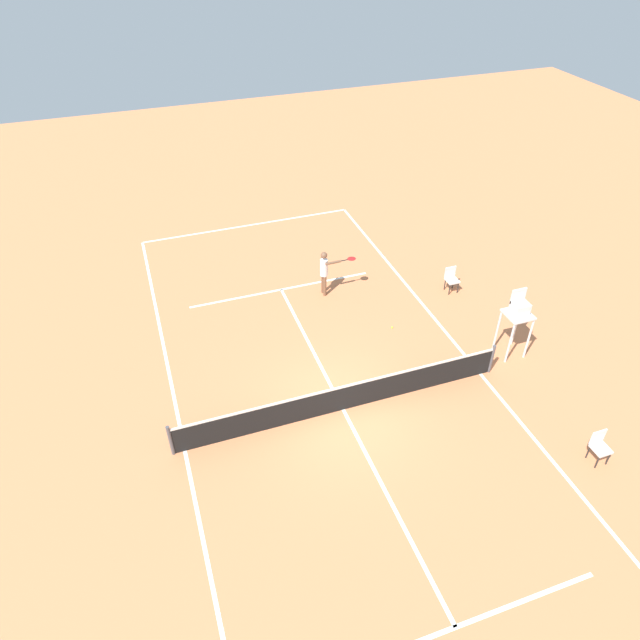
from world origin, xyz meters
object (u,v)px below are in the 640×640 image
at_px(player_serving, 325,269).
at_px(courtside_chair_near, 600,446).
at_px(courtside_chair_mid, 451,278).
at_px(umpire_chair, 518,313).
at_px(tennis_ball, 392,327).

height_order(player_serving, courtside_chair_near, player_serving).
bearing_deg(courtside_chair_mid, umpire_chair, 90.36).
bearing_deg(courtside_chair_near, umpire_chair, -93.99).
bearing_deg(courtside_chair_mid, player_serving, -16.36).
xyz_separation_m(player_serving, umpire_chair, (-4.55, 5.13, 0.53)).
bearing_deg(player_serving, courtside_chair_near, 21.73).
bearing_deg(umpire_chair, courtside_chair_near, 86.01).
height_order(player_serving, tennis_ball, player_serving).
bearing_deg(umpire_chair, courtside_chair_mid, -89.64).
bearing_deg(tennis_ball, courtside_chair_near, 111.70).
height_order(player_serving, umpire_chair, umpire_chair).
bearing_deg(umpire_chair, tennis_ball, -38.22).
height_order(player_serving, courtside_chair_mid, player_serving).
relative_size(player_serving, courtside_chair_near, 1.90).
distance_m(umpire_chair, courtside_chair_mid, 3.95).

